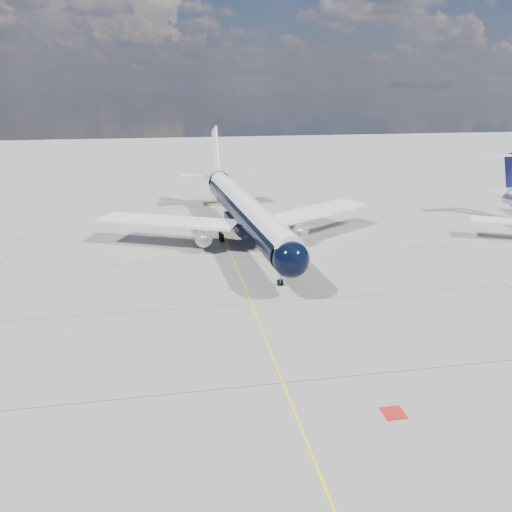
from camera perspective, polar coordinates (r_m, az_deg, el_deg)
The scene contains 4 objects.
ground at distance 71.28m, azimuth -3.16°, elevation 1.09°, with size 320.00×320.00×0.00m, color gray.
taxiway_centerline at distance 66.57m, azimuth -2.64°, elevation -0.21°, with size 0.16×160.00×0.01m, color yellow.
red_marking at distance 37.95m, azimuth 15.44°, elevation -16.91°, with size 1.60×1.60×0.01m, color maroon.
main_airliner at distance 73.46m, azimuth -1.44°, elevation 5.40°, with size 42.31×51.64×14.91m.
Camera 1 is at (-7.81, -37.42, 21.80)m, focal length 35.00 mm.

